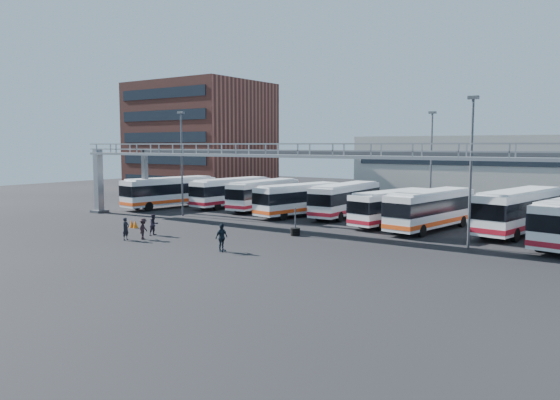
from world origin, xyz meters
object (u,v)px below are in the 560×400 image
Objects in this scene: pedestrian_d at (222,238)px; bus_0 at (170,191)px; bus_2 at (264,194)px; pedestrian_a at (126,229)px; light_pole_left at (182,158)px; light_pole_mid at (471,164)px; cone_right at (132,224)px; pedestrian_c at (143,229)px; bus_4 at (346,199)px; bus_6 at (431,208)px; cone_left at (135,224)px; tire_stack at (295,231)px; bus_1 at (232,191)px; pedestrian_b at (154,225)px; light_pole_back at (431,158)px; bus_7 at (520,210)px; bus_3 at (300,198)px; bus_5 at (393,206)px.

bus_0 is at bearing 54.31° from pedestrian_d.
pedestrian_d is (11.34, -20.02, -0.84)m from bus_2.
light_pole_left is at bearing 16.59° from pedestrian_a.
cone_right is at bearing -164.81° from light_pole_mid.
bus_4 is at bearing -40.52° from pedestrian_c.
light_pole_left is at bearing -159.57° from bus_6.
cone_left is 13.86m from tire_stack.
pedestrian_b is at bearing -63.60° from bus_1.
bus_2 is at bearing 30.47° from pedestrian_d.
cone_left is at bearing 75.17° from pedestrian_d.
bus_2 is at bearing -161.07° from light_pole_back.
pedestrian_a is 6.18m from cone_right.
bus_7 is (1.64, 7.90, -3.78)m from light_pole_mid.
pedestrian_d is 2.72× the size of cone_right.
bus_7 is (25.88, -1.53, 0.17)m from bus_2.
tire_stack reaches higher than cone_left.
bus_6 is 6.58× the size of pedestrian_a.
light_pole_back is (-8.00, 15.00, 0.00)m from light_pole_mid.
bus_0 is at bearing 125.18° from cone_left.
bus_0 is 10.78m from bus_2.
bus_3 is (15.75, 2.22, -0.12)m from bus_0.
bus_2 is 16.57m from cone_left.
pedestrian_d is at bearing -107.84° from bus_6.
bus_7 reaches higher than bus_1.
bus_4 is 20.70m from pedestrian_c.
bus_2 is at bearing 177.40° from bus_4.
pedestrian_a is (-13.53, -26.32, -4.89)m from light_pole_back.
bus_4 reaches higher than bus_1.
bus_3 is 13.78m from bus_6.
pedestrian_d is (-14.54, -18.49, -1.01)m from bus_7.
bus_0 is 7.16× the size of pedestrian_c.
light_pole_left is at bearing -156.89° from bus_7.
bus_5 is 22.42m from cone_right.
pedestrian_a reaches higher than cone_right.
bus_0 is at bearing -165.71° from bus_7.
pedestrian_d is (8.61, -1.96, 0.10)m from pedestrian_b.
light_pole_back is at bearing 16.55° from bus_2.
light_pole_mid reaches higher than pedestrian_b.
bus_3 is (5.83, -1.99, -0.02)m from bus_2.
bus_0 is 25.85m from bus_5.
bus_1 is 4.70m from bus_2.
bus_6 is at bearing -55.40° from pedestrian_a.
light_pole_mid is 17.53m from bus_4.
pedestrian_c is 0.75× the size of tire_stack.
bus_5 is at bearing 175.26° from bus_6.
tire_stack is (16.51, -12.18, -1.43)m from bus_1.
cone_right is (2.04, -8.05, -5.38)m from light_pole_left.
pedestrian_a is at bearing -152.25° from light_pole_mid.
light_pole_mid is 8.91m from bus_7.
light_pole_mid is 0.96× the size of bus_2.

